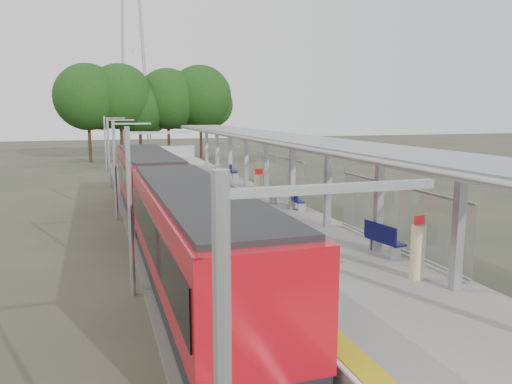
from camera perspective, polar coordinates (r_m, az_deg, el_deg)
ground at (r=12.84m, az=20.10°, el=-18.54°), size 200.00×200.00×0.00m
trackbed at (r=29.53m, az=-12.18°, el=-2.20°), size 3.00×70.00×0.24m
platform at (r=30.21m, az=-3.68°, el=-1.02°), size 6.00×50.00×1.00m
tactile_strip at (r=29.62m, az=-8.48°, el=-0.31°), size 0.60×50.00×0.02m
end_fence at (r=54.44m, az=-10.17°, el=4.58°), size 6.00×0.10×1.20m
train at (r=22.00m, az=-10.41°, el=-0.90°), size 2.74×27.60×3.62m
canopy at (r=26.59m, az=1.64°, el=5.63°), size 3.27×38.00×3.66m
pylon at (r=83.12m, az=-14.00°, el=18.05°), size 8.00×4.00×38.00m
tree_cluster at (r=62.15m, az=-12.52°, el=10.39°), size 21.12×9.69×11.60m
catenary_masts at (r=28.01m, az=-15.66°, el=2.83°), size 2.08×48.16×5.40m
bench_near at (r=17.62m, az=14.29°, el=-5.15°), size 0.72×1.65×1.09m
bench_mid at (r=25.09m, az=4.62°, el=-0.80°), size 0.61×1.46×0.97m
bench_far at (r=36.70m, az=-2.75°, el=2.51°), size 0.73×1.66×1.10m
info_pillar_near at (r=15.36m, az=17.99°, el=-6.49°), size 0.43×0.43×1.90m
info_pillar_far at (r=25.19m, az=0.32°, el=0.09°), size 0.45×0.45×2.00m
litter_bin at (r=26.49m, az=1.96°, el=-0.43°), size 0.47×0.47×0.85m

